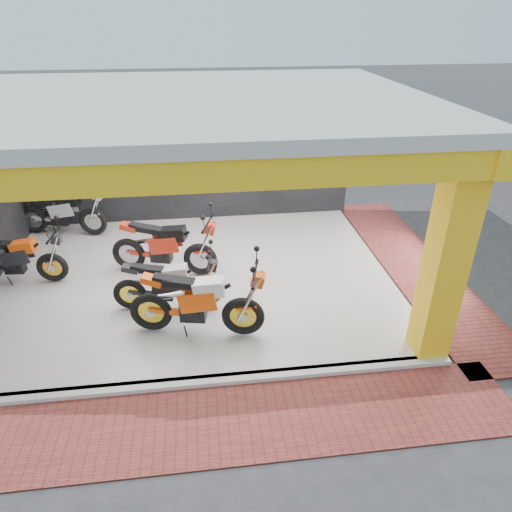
% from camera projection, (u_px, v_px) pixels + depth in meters
% --- Properties ---
extents(ground, '(80.00, 80.00, 0.00)m').
position_uv_depth(ground, '(196.00, 342.00, 7.76)').
color(ground, '#2D2D30').
rests_on(ground, ground).
extents(showroom_floor, '(8.00, 6.00, 0.10)m').
position_uv_depth(showroom_floor, '(195.00, 278.00, 9.47)').
color(showroom_floor, white).
rests_on(showroom_floor, ground).
extents(showroom_ceiling, '(8.40, 6.40, 0.20)m').
position_uv_depth(showroom_ceiling, '(181.00, 101.00, 7.77)').
color(showroom_ceiling, beige).
rests_on(showroom_ceiling, corner_column).
extents(back_wall, '(8.20, 0.20, 3.50)m').
position_uv_depth(back_wall, '(189.00, 156.00, 11.35)').
color(back_wall, black).
rests_on(back_wall, ground).
extents(corner_column, '(0.50, 0.50, 3.50)m').
position_uv_depth(corner_column, '(446.00, 260.00, 6.68)').
color(corner_column, yellow).
rests_on(corner_column, ground).
extents(header_beam_front, '(8.40, 0.30, 0.40)m').
position_uv_depth(header_beam_front, '(179.00, 174.00, 5.30)').
color(header_beam_front, yellow).
rests_on(header_beam_front, corner_column).
extents(header_beam_right, '(0.30, 6.40, 0.40)m').
position_uv_depth(header_beam_right, '(403.00, 113.00, 8.35)').
color(header_beam_right, yellow).
rests_on(header_beam_right, corner_column).
extents(floor_kerb, '(8.00, 0.20, 0.10)m').
position_uv_depth(floor_kerb, '(196.00, 382.00, 6.85)').
color(floor_kerb, white).
rests_on(floor_kerb, ground).
extents(paver_front, '(9.00, 1.40, 0.03)m').
position_uv_depth(paver_front, '(197.00, 426.00, 6.18)').
color(paver_front, brown).
rests_on(paver_front, ground).
extents(paver_right, '(1.40, 7.00, 0.03)m').
position_uv_depth(paver_right, '(414.00, 265.00, 10.02)').
color(paver_right, brown).
rests_on(paver_right, ground).
extents(moto_hero, '(2.54, 1.36, 1.47)m').
position_uv_depth(moto_hero, '(243.00, 299.00, 7.41)').
color(moto_hero, '#F64E0A').
rests_on(moto_hero, showroom_floor).
extents(moto_row_a, '(2.11, 1.02, 1.24)m').
position_uv_depth(moto_row_a, '(202.00, 281.00, 8.12)').
color(moto_row_a, black).
rests_on(moto_row_a, showroom_floor).
extents(moto_row_b, '(2.51, 1.48, 1.45)m').
position_uv_depth(moto_row_b, '(199.00, 244.00, 9.14)').
color(moto_row_b, red).
rests_on(moto_row_b, showroom_floor).
extents(moto_row_c, '(2.14, 0.94, 1.27)m').
position_uv_depth(moto_row_c, '(49.00, 254.00, 8.96)').
color(moto_row_c, black).
rests_on(moto_row_c, showroom_floor).
extents(moto_row_d, '(2.41, 1.29, 1.40)m').
position_uv_depth(moto_row_d, '(91.00, 209.00, 10.81)').
color(moto_row_d, '#A8AAB0').
rests_on(moto_row_d, showroom_floor).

